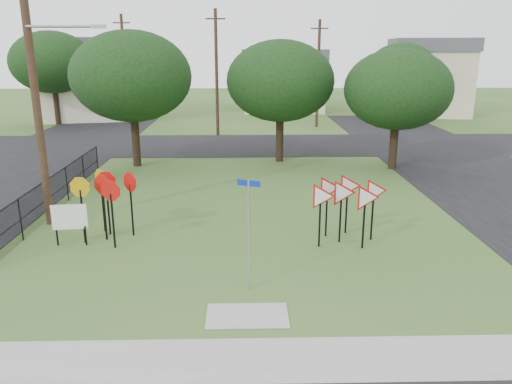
% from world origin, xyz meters
% --- Properties ---
extents(ground, '(140.00, 140.00, 0.00)m').
position_xyz_m(ground, '(0.00, 0.00, 0.00)').
color(ground, '#355A21').
extents(sidewalk, '(30.00, 1.60, 0.02)m').
position_xyz_m(sidewalk, '(0.00, -4.20, 0.01)').
color(sidewalk, '#97988F').
rests_on(sidewalk, ground).
extents(street_right, '(8.00, 50.00, 0.02)m').
position_xyz_m(street_right, '(12.00, 10.00, 0.01)').
color(street_right, black).
rests_on(street_right, ground).
extents(street_far, '(60.00, 8.00, 0.02)m').
position_xyz_m(street_far, '(0.00, 20.00, 0.01)').
color(street_far, black).
rests_on(street_far, ground).
extents(curb_pad, '(2.00, 1.20, 0.02)m').
position_xyz_m(curb_pad, '(0.00, -2.40, 0.01)').
color(curb_pad, '#97988F').
rests_on(curb_pad, ground).
extents(street_name_sign, '(0.60, 0.25, 3.06)m').
position_xyz_m(street_name_sign, '(0.06, -0.94, 1.75)').
color(street_name_sign, '#9B9FA3').
rests_on(street_name_sign, ground).
extents(stop_sign_cluster, '(2.11, 1.93, 2.29)m').
position_xyz_m(stop_sign_cluster, '(-4.71, 2.93, 1.71)').
color(stop_sign_cluster, black).
rests_on(stop_sign_cluster, ground).
extents(yield_sign_cluster, '(2.82, 1.57, 2.21)m').
position_xyz_m(yield_sign_cluster, '(3.32, 2.50, 1.63)').
color(yield_sign_cluster, black).
rests_on(yield_sign_cluster, ground).
extents(info_board, '(1.13, 0.17, 1.41)m').
position_xyz_m(info_board, '(-5.79, 2.32, 0.94)').
color(info_board, black).
rests_on(info_board, ground).
extents(utility_pole_main, '(3.55, 0.33, 10.00)m').
position_xyz_m(utility_pole_main, '(-7.24, 4.50, 5.21)').
color(utility_pole_main, '#442D1F').
rests_on(utility_pole_main, ground).
extents(far_pole_a, '(1.40, 0.24, 9.00)m').
position_xyz_m(far_pole_a, '(-2.00, 24.00, 4.60)').
color(far_pole_a, '#442D1F').
rests_on(far_pole_a, ground).
extents(far_pole_b, '(1.40, 0.24, 8.50)m').
position_xyz_m(far_pole_b, '(6.00, 28.00, 4.35)').
color(far_pole_b, '#442D1F').
rests_on(far_pole_b, ground).
extents(far_pole_c, '(1.40, 0.24, 9.00)m').
position_xyz_m(far_pole_c, '(-10.00, 30.00, 4.60)').
color(far_pole_c, '#442D1F').
rests_on(far_pole_c, ground).
extents(fence_run, '(0.05, 11.55, 1.50)m').
position_xyz_m(fence_run, '(-7.60, 6.25, 0.78)').
color(fence_run, black).
rests_on(fence_run, ground).
extents(house_left, '(10.58, 8.88, 7.20)m').
position_xyz_m(house_left, '(-14.00, 34.00, 3.65)').
color(house_left, beige).
rests_on(house_left, ground).
extents(house_mid, '(8.40, 8.40, 6.20)m').
position_xyz_m(house_mid, '(4.00, 40.00, 3.15)').
color(house_mid, beige).
rests_on(house_mid, ground).
extents(house_right, '(8.30, 8.30, 7.20)m').
position_xyz_m(house_right, '(18.00, 36.00, 3.65)').
color(house_right, beige).
rests_on(house_right, ground).
extents(tree_near_left, '(6.40, 6.40, 7.27)m').
position_xyz_m(tree_near_left, '(-6.00, 14.00, 4.86)').
color(tree_near_left, black).
rests_on(tree_near_left, ground).
extents(tree_near_mid, '(6.00, 6.00, 6.80)m').
position_xyz_m(tree_near_mid, '(2.00, 15.00, 4.54)').
color(tree_near_mid, black).
rests_on(tree_near_mid, ground).
extents(tree_near_right, '(5.60, 5.60, 6.33)m').
position_xyz_m(tree_near_right, '(8.00, 13.00, 4.22)').
color(tree_near_right, black).
rests_on(tree_near_right, ground).
extents(tree_far_left, '(6.80, 6.80, 7.73)m').
position_xyz_m(tree_far_left, '(-16.00, 30.00, 5.17)').
color(tree_far_left, black).
rests_on(tree_far_left, ground).
extents(tree_far_right, '(6.00, 6.00, 6.80)m').
position_xyz_m(tree_far_right, '(14.00, 32.00, 4.54)').
color(tree_far_right, black).
rests_on(tree_far_right, ground).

